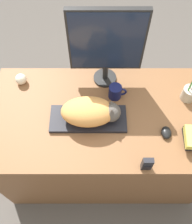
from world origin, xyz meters
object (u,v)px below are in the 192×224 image
Objects in this scene: computer_mouse at (166,133)px; coffee_mug at (116,92)px; baseball at (21,79)px; cat at (92,112)px; keyboard at (88,119)px; monitor at (107,44)px; pen_cup at (189,93)px; phone at (147,164)px.

coffee_mug is at bearing 136.98° from computer_mouse.
computer_mouse is 0.97m from baseball.
cat is at bearing -130.55° from coffee_mug.
cat is at bearing 0.00° from keyboard.
cat is at bearing 167.63° from computer_mouse.
pen_cup is at bearing -16.17° from monitor.
baseball is at bearing 142.52° from phone.
computer_mouse reaches higher than keyboard.
computer_mouse is 0.25m from phone.
computer_mouse is at bearing -43.02° from coffee_mug.
monitor is 0.31m from coffee_mug.
keyboard is at bearing -108.80° from monitor.
baseball is at bearing 169.81° from coffee_mug.
baseball is (-0.46, 0.28, -0.06)m from cat.
phone is at bearing -45.33° from cat.
monitor is 0.62m from baseball.
pen_cup is (0.60, 0.16, -0.05)m from cat.
coffee_mug is 0.62m from baseball.
baseball is at bearing 173.52° from pen_cup.
computer_mouse is 0.72× the size of coffee_mug.
monitor is 0.60m from pen_cup.
cat is 0.23m from coffee_mug.
baseball is at bearing 147.40° from keyboard.
computer_mouse is (0.45, -0.10, 0.01)m from keyboard.
cat is 4.25× the size of computer_mouse.
phone reaches higher than keyboard.
phone is at bearing -70.95° from monitor.
phone is (-0.31, -0.46, 0.01)m from pen_cup.
computer_mouse is at bearing -12.37° from cat.
computer_mouse is at bearing -123.50° from pen_cup.
baseball is (-1.06, 0.12, -0.01)m from pen_cup.
monitor reaches higher than pen_cup.
monitor is at bearing 71.20° from keyboard.
monitor reaches higher than coffee_mug.
monitor is 7.63× the size of baseball.
monitor is 6.78× the size of computer_mouse.
monitor is at bearing 114.26° from coffee_mug.
monitor is 0.70m from phone.
coffee_mug is (0.06, -0.14, -0.27)m from monitor.
keyboard is at bearing 136.65° from phone.
cat reaches higher than coffee_mug.
coffee_mug is (0.15, 0.17, -0.05)m from cat.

